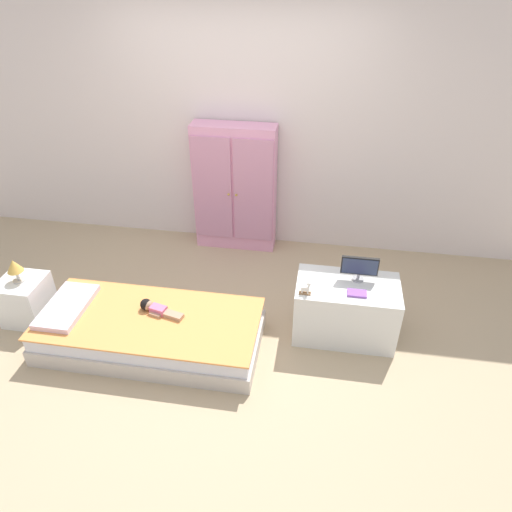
{
  "coord_description": "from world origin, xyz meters",
  "views": [
    {
      "loc": [
        0.88,
        -2.96,
        2.83
      ],
      "look_at": [
        0.35,
        0.33,
        0.59
      ],
      "focal_mm": 32.86,
      "sensor_mm": 36.0,
      "label": 1
    }
  ],
  "objects_px": {
    "tv_monitor": "(360,267)",
    "rocking_horse_toy": "(306,288)",
    "book_purple": "(357,293)",
    "doll": "(154,308)",
    "tv_stand": "(345,309)",
    "wardrobe": "(235,189)",
    "table_lamp": "(14,267)",
    "bed": "(151,331)",
    "nightstand": "(26,300)"
  },
  "relations": [
    {
      "from": "rocking_horse_toy",
      "to": "book_purple",
      "type": "distance_m",
      "value": 0.41
    },
    {
      "from": "wardrobe",
      "to": "tv_monitor",
      "type": "relative_size",
      "value": 4.54
    },
    {
      "from": "tv_monitor",
      "to": "table_lamp",
      "type": "bearing_deg",
      "value": -173.15
    },
    {
      "from": "book_purple",
      "to": "table_lamp",
      "type": "bearing_deg",
      "value": -177.01
    },
    {
      "from": "nightstand",
      "to": "wardrobe",
      "type": "relative_size",
      "value": 0.31
    },
    {
      "from": "table_lamp",
      "to": "tv_monitor",
      "type": "distance_m",
      "value": 2.87
    },
    {
      "from": "doll",
      "to": "tv_stand",
      "type": "relative_size",
      "value": 0.46
    },
    {
      "from": "nightstand",
      "to": "rocking_horse_toy",
      "type": "bearing_deg",
      "value": 2.11
    },
    {
      "from": "bed",
      "to": "tv_stand",
      "type": "distance_m",
      "value": 1.64
    },
    {
      "from": "bed",
      "to": "nightstand",
      "type": "relative_size",
      "value": 4.35
    },
    {
      "from": "nightstand",
      "to": "rocking_horse_toy",
      "type": "height_order",
      "value": "rocking_horse_toy"
    },
    {
      "from": "tv_monitor",
      "to": "rocking_horse_toy",
      "type": "bearing_deg",
      "value": -148.38
    },
    {
      "from": "tv_monitor",
      "to": "book_purple",
      "type": "bearing_deg",
      "value": -93.09
    },
    {
      "from": "rocking_horse_toy",
      "to": "table_lamp",
      "type": "bearing_deg",
      "value": -177.89
    },
    {
      "from": "table_lamp",
      "to": "wardrobe",
      "type": "relative_size",
      "value": 0.16
    },
    {
      "from": "wardrobe",
      "to": "tv_stand",
      "type": "distance_m",
      "value": 1.79
    },
    {
      "from": "doll",
      "to": "table_lamp",
      "type": "height_order",
      "value": "table_lamp"
    },
    {
      "from": "tv_stand",
      "to": "book_purple",
      "type": "relative_size",
      "value": 5.53
    },
    {
      "from": "table_lamp",
      "to": "wardrobe",
      "type": "bearing_deg",
      "value": 43.83
    },
    {
      "from": "table_lamp",
      "to": "book_purple",
      "type": "height_order",
      "value": "table_lamp"
    },
    {
      "from": "book_purple",
      "to": "tv_stand",
      "type": "bearing_deg",
      "value": 119.75
    },
    {
      "from": "doll",
      "to": "tv_monitor",
      "type": "xyz_separation_m",
      "value": [
        1.64,
        0.4,
        0.32
      ]
    },
    {
      "from": "wardrobe",
      "to": "book_purple",
      "type": "xyz_separation_m",
      "value": [
        1.25,
        -1.38,
        -0.16
      ]
    },
    {
      "from": "bed",
      "to": "table_lamp",
      "type": "distance_m",
      "value": 1.27
    },
    {
      "from": "wardrobe",
      "to": "tv_monitor",
      "type": "bearing_deg",
      "value": -43.12
    },
    {
      "from": "doll",
      "to": "tv_stand",
      "type": "xyz_separation_m",
      "value": [
        1.57,
        0.31,
        -0.07
      ]
    },
    {
      "from": "nightstand",
      "to": "tv_monitor",
      "type": "distance_m",
      "value": 2.9
    },
    {
      "from": "tv_monitor",
      "to": "book_purple",
      "type": "relative_size",
      "value": 1.97
    },
    {
      "from": "tv_monitor",
      "to": "rocking_horse_toy",
      "type": "height_order",
      "value": "tv_monitor"
    },
    {
      "from": "tv_stand",
      "to": "tv_monitor",
      "type": "xyz_separation_m",
      "value": [
        0.07,
        0.08,
        0.39
      ]
    },
    {
      "from": "bed",
      "to": "doll",
      "type": "distance_m",
      "value": 0.2
    },
    {
      "from": "doll",
      "to": "nightstand",
      "type": "xyz_separation_m",
      "value": [
        -1.21,
        0.05,
        -0.12
      ]
    },
    {
      "from": "tv_monitor",
      "to": "rocking_horse_toy",
      "type": "relative_size",
      "value": 2.61
    },
    {
      "from": "doll",
      "to": "rocking_horse_toy",
      "type": "xyz_separation_m",
      "value": [
        1.23,
        0.14,
        0.24
      ]
    },
    {
      "from": "rocking_horse_toy",
      "to": "book_purple",
      "type": "height_order",
      "value": "rocking_horse_toy"
    },
    {
      "from": "tv_stand",
      "to": "book_purple",
      "type": "distance_m",
      "value": 0.3
    },
    {
      "from": "doll",
      "to": "rocking_horse_toy",
      "type": "bearing_deg",
      "value": 6.68
    },
    {
      "from": "rocking_horse_toy",
      "to": "doll",
      "type": "bearing_deg",
      "value": -173.32
    },
    {
      "from": "doll",
      "to": "tv_stand",
      "type": "height_order",
      "value": "tv_stand"
    },
    {
      "from": "doll",
      "to": "book_purple",
      "type": "height_order",
      "value": "book_purple"
    },
    {
      "from": "doll",
      "to": "rocking_horse_toy",
      "type": "relative_size",
      "value": 3.4
    },
    {
      "from": "doll",
      "to": "table_lamp",
      "type": "distance_m",
      "value": 1.23
    },
    {
      "from": "table_lamp",
      "to": "tv_stand",
      "type": "height_order",
      "value": "table_lamp"
    },
    {
      "from": "wardrobe",
      "to": "doll",
      "type": "bearing_deg",
      "value": -103.48
    },
    {
      "from": "bed",
      "to": "nightstand",
      "type": "distance_m",
      "value": 1.2
    },
    {
      "from": "rocking_horse_toy",
      "to": "wardrobe",
      "type": "bearing_deg",
      "value": 120.72
    },
    {
      "from": "nightstand",
      "to": "book_purple",
      "type": "relative_size",
      "value": 2.74
    },
    {
      "from": "table_lamp",
      "to": "tv_monitor",
      "type": "relative_size",
      "value": 0.72
    },
    {
      "from": "bed",
      "to": "doll",
      "type": "bearing_deg",
      "value": 77.36
    },
    {
      "from": "tv_stand",
      "to": "book_purple",
      "type": "height_order",
      "value": "book_purple"
    }
  ]
}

